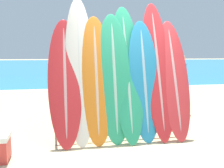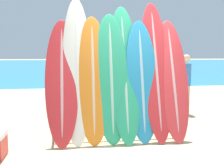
{
  "view_description": "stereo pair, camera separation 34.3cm",
  "coord_description": "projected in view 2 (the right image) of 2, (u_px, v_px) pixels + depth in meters",
  "views": [
    {
      "loc": [
        -1.45,
        -3.77,
        1.51
      ],
      "look_at": [
        -0.37,
        1.37,
        0.91
      ],
      "focal_mm": 42.0,
      "sensor_mm": 36.0,
      "label": 1
    },
    {
      "loc": [
        -1.11,
        -3.83,
        1.51
      ],
      "look_at": [
        -0.37,
        1.37,
        0.91
      ],
      "focal_mm": 42.0,
      "sensor_mm": 36.0,
      "label": 2
    }
  ],
  "objects": [
    {
      "name": "surfboard_slot_2",
      "position": [
        93.0,
        79.0,
        4.44
      ],
      "size": [
        0.56,
        0.65,
        2.18
      ],
      "color": "orange",
      "rests_on": "ground_plane"
    },
    {
      "name": "ocean_water",
      "position": [
        82.0,
        64.0,
        40.3
      ],
      "size": [
        120.0,
        60.0,
        0.01
      ],
      "color": "teal",
      "rests_on": "ground_plane"
    },
    {
      "name": "ground_plane",
      "position": [
        148.0,
        151.0,
        4.1
      ],
      "size": [
        160.0,
        160.0,
        0.0
      ],
      "primitive_type": "plane",
      "color": "#CCB789"
    },
    {
      "name": "surfboard_slot_5",
      "position": [
        142.0,
        80.0,
        4.56
      ],
      "size": [
        0.57,
        0.64,
        2.13
      ],
      "color": "teal",
      "rests_on": "ground_plane"
    },
    {
      "name": "surfboard_slot_6",
      "position": [
        156.0,
        69.0,
        4.65
      ],
      "size": [
        0.52,
        0.89,
        2.49
      ],
      "color": "red",
      "rests_on": "ground_plane"
    },
    {
      "name": "person_far_left",
      "position": [
        130.0,
        77.0,
        6.98
      ],
      "size": [
        0.27,
        0.28,
        1.67
      ],
      "rotation": [
        0.0,
        0.0,
        2.28
      ],
      "color": "beige",
      "rests_on": "ground_plane"
    },
    {
      "name": "surfboard_slot_1",
      "position": [
        77.0,
        70.0,
        4.44
      ],
      "size": [
        0.5,
        0.73,
        2.5
      ],
      "color": "silver",
      "rests_on": "ground_plane"
    },
    {
      "name": "surfboard_rack",
      "position": [
        118.0,
        114.0,
        4.55
      ],
      "size": [
        2.29,
        0.04,
        0.89
      ],
      "color": "gray",
      "rests_on": "ground_plane"
    },
    {
      "name": "surfboard_slot_0",
      "position": [
        62.0,
        81.0,
        4.37
      ],
      "size": [
        0.56,
        0.75,
        2.12
      ],
      "color": "red",
      "rests_on": "ground_plane"
    },
    {
      "name": "person_mid_beach",
      "position": [
        186.0,
        82.0,
        6.64
      ],
      "size": [
        0.23,
        0.26,
        1.51
      ],
      "rotation": [
        0.0,
        0.0,
        5.21
      ],
      "color": "beige",
      "rests_on": "ground_plane"
    },
    {
      "name": "surfboard_slot_7",
      "position": [
        173.0,
        79.0,
        4.65
      ],
      "size": [
        0.55,
        0.82,
        2.15
      ],
      "color": "red",
      "rests_on": "ground_plane"
    },
    {
      "name": "surfboard_slot_3",
      "position": [
        111.0,
        77.0,
        4.48
      ],
      "size": [
        0.59,
        0.65,
        2.23
      ],
      "color": "#289E70",
      "rests_on": "ground_plane"
    },
    {
      "name": "surfboard_slot_4",
      "position": [
        125.0,
        72.0,
        4.56
      ],
      "size": [
        0.55,
        0.88,
        2.4
      ],
      "color": "#289E70",
      "rests_on": "ground_plane"
    },
    {
      "name": "person_near_water",
      "position": [
        149.0,
        72.0,
        8.52
      ],
      "size": [
        0.27,
        0.29,
        1.71
      ],
      "rotation": [
        0.0,
        0.0,
        5.35
      ],
      "color": "#A87A5B",
      "rests_on": "ground_plane"
    },
    {
      "name": "person_far_right",
      "position": [
        111.0,
        70.0,
        10.56
      ],
      "size": [
        0.27,
        0.22,
        1.63
      ],
      "rotation": [
        0.0,
        0.0,
        2.85
      ],
      "color": "tan",
      "rests_on": "ground_plane"
    }
  ]
}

